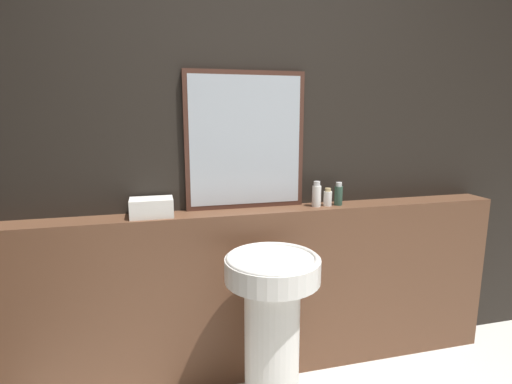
{
  "coord_description": "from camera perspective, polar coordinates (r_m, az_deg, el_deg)",
  "views": [
    {
      "loc": [
        -0.59,
        -0.47,
        1.51
      ],
      "look_at": [
        -0.08,
        1.51,
        1.11
      ],
      "focal_mm": 28.0,
      "sensor_mm": 36.0,
      "label": 1
    }
  ],
  "objects": [
    {
      "name": "pedestal_sink",
      "position": [
        2.01,
        2.31,
        -18.44
      ],
      "size": [
        0.45,
        0.45,
        0.87
      ],
      "color": "white",
      "rests_on": "ground_plane"
    },
    {
      "name": "wall_back",
      "position": [
        2.29,
        0.6,
        4.57
      ],
      "size": [
        8.0,
        0.06,
        2.5
      ],
      "color": "black",
      "rests_on": "ground_plane"
    },
    {
      "name": "shampoo_bottle",
      "position": [
        2.3,
        8.65,
        -0.41
      ],
      "size": [
        0.05,
        0.05,
        0.15
      ],
      "color": "white",
      "rests_on": "vanity_counter"
    },
    {
      "name": "mirror",
      "position": [
        2.21,
        -1.52,
        7.29
      ],
      "size": [
        0.67,
        0.03,
        0.75
      ],
      "color": "#47281E",
      "rests_on": "vanity_counter"
    },
    {
      "name": "vanity_counter",
      "position": [
        2.38,
        1.36,
        -14.13
      ],
      "size": [
        2.86,
        0.19,
        0.99
      ],
      "color": "brown",
      "rests_on": "ground_plane"
    },
    {
      "name": "lotion_bottle",
      "position": [
        2.36,
        11.7,
        -0.36
      ],
      "size": [
        0.05,
        0.05,
        0.13
      ],
      "color": "#2D4C3D",
      "rests_on": "vanity_counter"
    },
    {
      "name": "towel_stack",
      "position": [
        2.13,
        -14.69,
        -2.15
      ],
      "size": [
        0.22,
        0.14,
        0.1
      ],
      "color": "silver",
      "rests_on": "vanity_counter"
    },
    {
      "name": "conditioner_bottle",
      "position": [
        2.34,
        10.2,
        -0.79
      ],
      "size": [
        0.05,
        0.05,
        0.1
      ],
      "color": "white",
      "rests_on": "vanity_counter"
    }
  ]
}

